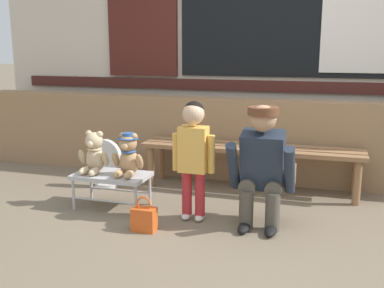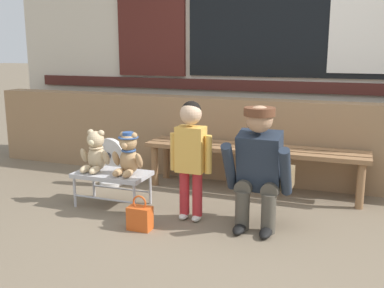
{
  "view_description": "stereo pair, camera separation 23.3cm",
  "coord_description": "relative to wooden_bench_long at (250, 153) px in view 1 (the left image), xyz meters",
  "views": [
    {
      "loc": [
        0.43,
        -3.11,
        1.36
      ],
      "look_at": [
        -0.67,
        0.5,
        0.55
      ],
      "focal_mm": 42.15,
      "sensor_mm": 36.0,
      "label": 1
    },
    {
      "loc": [
        0.65,
        -3.04,
        1.36
      ],
      "look_at": [
        -0.67,
        0.5,
        0.55
      ],
      "focal_mm": 42.15,
      "sensor_mm": 36.0,
      "label": 2
    }
  ],
  "objects": [
    {
      "name": "ground_plane",
      "position": [
        0.26,
        -1.06,
        -0.37
      ],
      "size": [
        60.0,
        60.0,
        0.0
      ],
      "primitive_type": "plane",
      "color": "#756651"
    },
    {
      "name": "handbag_on_ground",
      "position": [
        -0.59,
        -1.22,
        -0.28
      ],
      "size": [
        0.18,
        0.11,
        0.27
      ],
      "color": "#DB561E",
      "rests_on": "ground"
    },
    {
      "name": "child_standing",
      "position": [
        -0.3,
        -0.88,
        0.22
      ],
      "size": [
        0.35,
        0.18,
        0.96
      ],
      "color": "#B7282D",
      "rests_on": "ground"
    },
    {
      "name": "teddy_bear_plain",
      "position": [
        -1.22,
        -0.81,
        0.09
      ],
      "size": [
        0.28,
        0.26,
        0.36
      ],
      "color": "#CCB289",
      "rests_on": "small_display_bench"
    },
    {
      "name": "teddy_bear_with_hat",
      "position": [
        -0.9,
        -0.81,
        0.1
      ],
      "size": [
        0.28,
        0.27,
        0.36
      ],
      "color": "tan",
      "rests_on": "small_display_bench"
    },
    {
      "name": "wooden_bench_long",
      "position": [
        0.0,
        0.0,
        0.0
      ],
      "size": [
        2.1,
        0.4,
        0.44
      ],
      "color": "#8E6642",
      "rests_on": "ground"
    },
    {
      "name": "small_display_bench",
      "position": [
        -1.06,
        -0.81,
        -0.11
      ],
      "size": [
        0.64,
        0.36,
        0.3
      ],
      "color": "#BCBCC1",
      "rests_on": "ground"
    },
    {
      "name": "floor_fan",
      "position": [
        -1.39,
        -0.3,
        -0.13
      ],
      "size": [
        0.34,
        0.24,
        0.48
      ],
      "color": "silver",
      "rests_on": "ground"
    },
    {
      "name": "shop_facade",
      "position": [
        0.27,
        0.88,
        1.25
      ],
      "size": [
        7.0,
        0.26,
        3.21
      ],
      "color": "beige",
      "rests_on": "ground"
    },
    {
      "name": "brick_low_wall",
      "position": [
        0.26,
        0.37,
        0.05
      ],
      "size": [
        6.86,
        0.25,
        0.85
      ],
      "primitive_type": "cube",
      "color": "#997551",
      "rests_on": "ground"
    },
    {
      "name": "adult_crouching",
      "position": [
        0.25,
        -0.85,
        0.11
      ],
      "size": [
        0.5,
        0.49,
        0.95
      ],
      "color": "#4C473D",
      "rests_on": "ground"
    }
  ]
}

